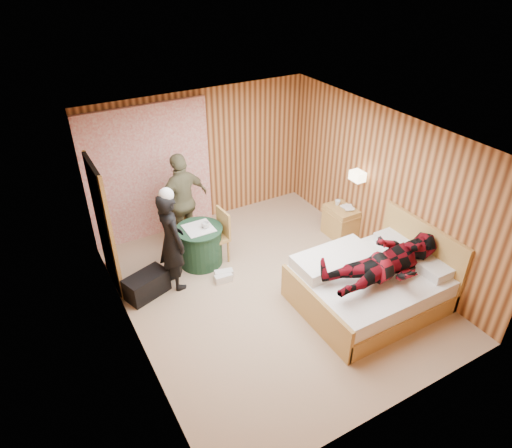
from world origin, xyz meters
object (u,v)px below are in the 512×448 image
chair_far (184,219)px  duffel_bag (147,285)px  woman_standing (172,241)px  man_at_table (183,201)px  chair_near (218,232)px  wall_lamp (358,176)px  man_on_bed (389,255)px  bed (370,284)px  nightstand (340,221)px  round_table (200,245)px

chair_far → duffel_bag: bearing=-151.5°
woman_standing → man_at_table: bearing=-36.7°
chair_near → man_at_table: 0.83m
wall_lamp → man_on_bed: size_ratio=0.15×
bed → chair_near: size_ratio=2.22×
wall_lamp → duffel_bag: wall_lamp is taller
wall_lamp → nightstand: bearing=100.1°
chair_far → man_on_bed: 3.52m
round_table → man_at_table: 0.83m
man_on_bed → woman_standing: bearing=139.6°
round_table → man_at_table: bearing=90.0°
bed → round_table: bearing=129.9°
man_on_bed → man_at_table: bearing=121.1°
man_on_bed → wall_lamp: bearing=64.5°
chair_far → bed: bearing=-71.7°
round_table → chair_far: size_ratio=0.82×
nightstand → round_table: round_table is taller
man_on_bed → chair_far: bearing=121.6°
woman_standing → round_table: bearing=-66.4°
nightstand → round_table: (-2.54, 0.49, 0.04)m
round_table → man_on_bed: 3.04m
bed → duffel_bag: size_ratio=3.12×
woman_standing → chair_far: bearing=-36.5°
wall_lamp → bed: wall_lamp is taller
nightstand → man_on_bed: bearing=-111.4°
nightstand → chair_near: 2.28m
bed → duffel_bag: bearing=148.0°
bed → man_at_table: man_at_table is taller
nightstand → woman_standing: size_ratio=0.37×
woman_standing → man_at_table: 1.13m
nightstand → man_at_table: bearing=155.9°
bed → man_at_table: (-1.78, 2.77, 0.54)m
bed → man_on_bed: 0.70m
wall_lamp → round_table: (-2.58, 0.73, -0.96)m
chair_near → wall_lamp: bearing=69.8°
nightstand → woman_standing: (-3.11, 0.16, 0.51)m
round_table → chair_far: chair_far is taller
round_table → duffel_bag: (-1.05, -0.36, -0.16)m
round_table → chair_near: chair_near is taller
chair_far → man_on_bed: man_on_bed is taller
bed → wall_lamp: bearing=60.2°
nightstand → round_table: 2.58m
duffel_bag → man_on_bed: bearing=-54.2°
man_at_table → chair_far: bearing=36.4°
duffel_bag → wall_lamp: bearing=-25.1°
chair_near → woman_standing: bearing=-76.3°
round_table → woman_standing: (-0.57, -0.33, 0.47)m
bed → man_at_table: size_ratio=1.17×
chair_far → man_at_table: (0.02, 0.03, 0.32)m
round_table → chair_near: bearing=-10.0°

